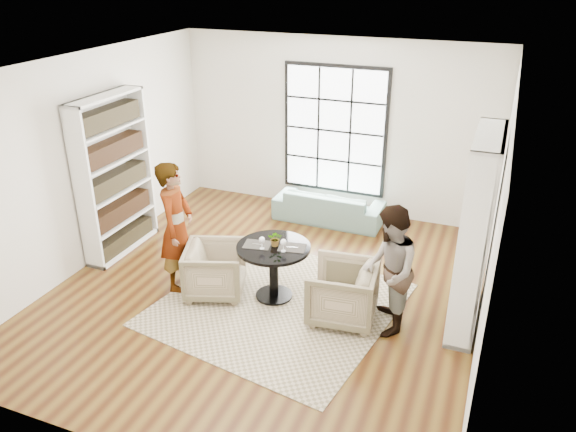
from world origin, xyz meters
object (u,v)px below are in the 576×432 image
at_px(pedestal_table, 274,260).
at_px(armchair_right, 342,292).
at_px(wine_glass_left, 262,240).
at_px(wine_glass_right, 283,243).
at_px(sofa, 329,206).
at_px(person_left, 176,227).
at_px(flower_centerpiece, 276,239).
at_px(armchair_left, 215,270).
at_px(person_right, 389,271).

xyz_separation_m(pedestal_table, armchair_right, (0.98, -0.13, -0.18)).
bearing_deg(wine_glass_left, wine_glass_right, 8.36).
relative_size(sofa, wine_glass_right, 10.79).
distance_m(person_left, flower_centerpiece, 1.35).
relative_size(sofa, flower_centerpiece, 9.05).
relative_size(armchair_right, person_left, 0.46).
relative_size(person_left, wine_glass_left, 10.54).
bearing_deg(sofa, pedestal_table, 92.12).
height_order(pedestal_table, wine_glass_right, wine_glass_right).
bearing_deg(wine_glass_right, sofa, 94.95).
xyz_separation_m(armchair_left, person_left, (-0.55, 0.00, 0.54)).
relative_size(person_left, flower_centerpiece, 8.80).
relative_size(person_left, wine_glass_right, 10.49).
relative_size(sofa, armchair_left, 2.38).
relative_size(pedestal_table, flower_centerpiece, 4.71).
xyz_separation_m(wine_glass_left, wine_glass_right, (0.28, 0.04, 0.00)).
height_order(wine_glass_right, flower_centerpiece, flower_centerpiece).
height_order(sofa, wine_glass_right, wine_glass_right).
relative_size(armchair_left, armchair_right, 0.94).
distance_m(sofa, flower_centerpiece, 2.62).
distance_m(pedestal_table, sofa, 2.59).
bearing_deg(pedestal_table, armchair_right, -7.85).
relative_size(person_left, person_right, 1.12).
bearing_deg(wine_glass_left, person_right, -0.50).
bearing_deg(person_right, pedestal_table, -110.25).
distance_m(armchair_right, person_left, 2.35).
relative_size(sofa, person_left, 1.03).
bearing_deg(flower_centerpiece, sofa, 91.77).
bearing_deg(sofa, armchair_left, 76.54).
bearing_deg(sofa, wine_glass_left, 89.79).
bearing_deg(armchair_right, person_left, -94.71).
bearing_deg(person_left, person_right, -100.62).
relative_size(sofa, person_right, 1.15).
relative_size(pedestal_table, person_right, 0.60).
distance_m(armchair_right, person_right, 0.70).
xyz_separation_m(pedestal_table, person_right, (1.53, -0.13, 0.25)).
relative_size(armchair_left, wine_glass_right, 4.54).
relative_size(armchair_right, wine_glass_right, 4.82).
distance_m(sofa, wine_glass_left, 2.76).
distance_m(person_left, wine_glass_right, 1.49).
height_order(armchair_left, wine_glass_right, wine_glass_right).
bearing_deg(wine_glass_left, armchair_right, -0.76).
distance_m(armchair_left, person_right, 2.33).
bearing_deg(wine_glass_right, person_right, -2.32).
bearing_deg(person_right, flower_centerpiece, -111.25).
xyz_separation_m(pedestal_table, wine_glass_left, (-0.11, -0.12, 0.33)).
bearing_deg(wine_glass_right, person_left, -175.56).
xyz_separation_m(person_left, person_right, (2.84, 0.06, -0.09)).
height_order(armchair_left, person_right, person_right).
height_order(armchair_left, wine_glass_left, wine_glass_left).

